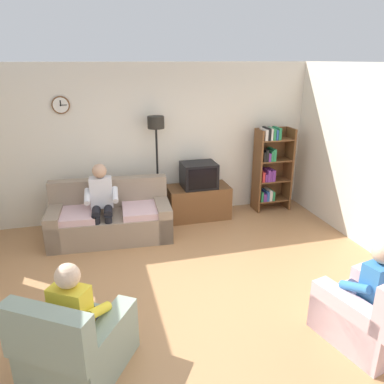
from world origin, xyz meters
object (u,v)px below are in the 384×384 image
Objects in this scene: person_in_left_armchair at (78,310)px; armchair_near_bookshelf at (372,316)px; floor_lamp at (156,140)px; tv at (199,175)px; armchair_near_window at (76,344)px; person_on_couch at (102,199)px; tv_stand at (198,202)px; person_in_right_armchair at (369,285)px; bookshelf at (270,167)px; couch at (110,219)px.

armchair_near_bookshelf is at bearing -8.73° from person_in_left_armchair.
tv is at bearing -9.82° from floor_lamp.
floor_lamp is at bearing 67.41° from armchair_near_window.
person_on_couch is at bearing 130.15° from armchair_near_bookshelf.
tv_stand is 1.83× the size of tv.
floor_lamp reaches higher than person_in_right_armchair.
person_in_left_armchair is (0.05, 0.07, 0.32)m from armchair_near_window.
tv_stand is 0.59× the size of floor_lamp.
armchair_near_window is 0.33m from person_in_left_armchair.
tv is 0.48× the size of person_on_couch.
person_in_right_armchair is (2.82, -0.35, 0.00)m from person_in_left_armchair.
couch is at bearing -171.23° from bookshelf.
floor_lamp is at bearing 29.56° from couch.
armchair_near_window is 2.69m from person_on_couch.
person_on_couch is at bearing 130.75° from person_in_right_armchair.
armchair_near_window is at bearing -97.80° from person_on_couch.
bookshelf is 3.17m from person_on_couch.
armchair_near_bookshelf is 0.84× the size of person_on_couch.
person_in_right_armchair reaches higher than armchair_near_bookshelf.
armchair_near_window is 1.05× the size of person_in_right_armchair.
person_in_right_armchair is (2.39, -3.02, 0.29)m from couch.
person_on_couch is (-0.99, -0.61, -0.75)m from floor_lamp.
tv_stand is at bearing -7.91° from floor_lamp.
couch and armchair_near_bookshelf have the same top height.
tv is at bearing 56.52° from armchair_near_window.
person_on_couch is at bearing 83.06° from person_in_left_armchair.
person_on_couch is (-1.70, -0.48, -0.11)m from tv.
couch is 3.08m from bookshelf.
floor_lamp is (-2.13, 0.03, 0.62)m from bookshelf.
couch is 1.05× the size of floor_lamp.
person_on_couch is 1.11× the size of person_in_left_armchair.
tv_stand is 0.98× the size of person_in_left_armchair.
person_in_right_armchair is at bearing -76.63° from tv.
person_in_left_armchair is at bearing -137.58° from bookshelf.
tv is 3.61m from armchair_near_bookshelf.
person_on_couch is (-2.53, 3.00, 0.41)m from armchair_near_bookshelf.
bookshelf is at bearing 10.42° from person_on_couch.
bookshelf is at bearing 3.68° from tv.
bookshelf is 4.76m from armchair_near_window.
person_in_left_armchair is at bearing -112.32° from floor_lamp.
person_in_left_armchair is at bearing -99.06° from couch.
tv_stand is at bearing -177.30° from bookshelf.
tv is 3.49m from person_in_right_armchair.
armchair_near_window is 2.91m from armchair_near_bookshelf.
person_in_right_armchair is at bearing -5.47° from armchair_near_window.
tv reaches higher than couch.
person_in_right_armchair is (2.87, -0.27, 0.32)m from armchair_near_window.
bookshelf is 1.42× the size of person_in_right_armchair.
tv_stand is at bearing 14.03° from couch.
floor_lamp reaches higher than couch.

